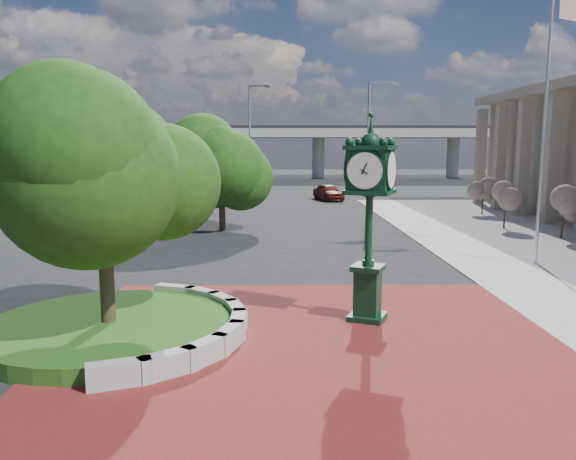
{
  "coord_description": "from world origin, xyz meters",
  "views": [
    {
      "loc": [
        -0.77,
        -13.45,
        4.68
      ],
      "look_at": [
        -0.54,
        1.5,
        2.44
      ],
      "focal_mm": 35.0,
      "sensor_mm": 36.0,
      "label": 1
    }
  ],
  "objects_px": {
    "parked_car": "(328,192)",
    "post_clock": "(369,211)",
    "street_lamp_far": "(252,131)",
    "street_lamp_near": "(372,138)",
    "flagpole_a": "(544,124)"
  },
  "relations": [
    {
      "from": "parked_car",
      "to": "post_clock",
      "type": "bearing_deg",
      "value": -109.04
    },
    {
      "from": "post_clock",
      "to": "street_lamp_far",
      "type": "height_order",
      "value": "street_lamp_far"
    },
    {
      "from": "parked_car",
      "to": "street_lamp_near",
      "type": "xyz_separation_m",
      "value": [
        1.94,
        -10.58,
        4.52
      ]
    },
    {
      "from": "post_clock",
      "to": "parked_car",
      "type": "bearing_deg",
      "value": 86.79
    },
    {
      "from": "post_clock",
      "to": "parked_car",
      "type": "xyz_separation_m",
      "value": [
        1.91,
        34.13,
        -2.28
      ]
    },
    {
      "from": "parked_car",
      "to": "street_lamp_far",
      "type": "bearing_deg",
      "value": 121.93
    },
    {
      "from": "post_clock",
      "to": "parked_car",
      "type": "height_order",
      "value": "post_clock"
    },
    {
      "from": "flagpole_a",
      "to": "parked_car",
      "type": "bearing_deg",
      "value": 102.67
    },
    {
      "from": "parked_car",
      "to": "street_lamp_far",
      "type": "distance_m",
      "value": 10.78
    },
    {
      "from": "parked_car",
      "to": "street_lamp_near",
      "type": "distance_m",
      "value": 11.67
    },
    {
      "from": "parked_car",
      "to": "street_lamp_near",
      "type": "bearing_deg",
      "value": -95.43
    },
    {
      "from": "post_clock",
      "to": "parked_car",
      "type": "distance_m",
      "value": 34.26
    },
    {
      "from": "parked_car",
      "to": "street_lamp_far",
      "type": "xyz_separation_m",
      "value": [
        -6.91,
        6.28,
        5.39
      ]
    },
    {
      "from": "street_lamp_near",
      "to": "street_lamp_far",
      "type": "distance_m",
      "value": 19.06
    },
    {
      "from": "post_clock",
      "to": "flagpole_a",
      "type": "xyz_separation_m",
      "value": [
        7.94,
        7.34,
        2.55
      ]
    }
  ]
}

